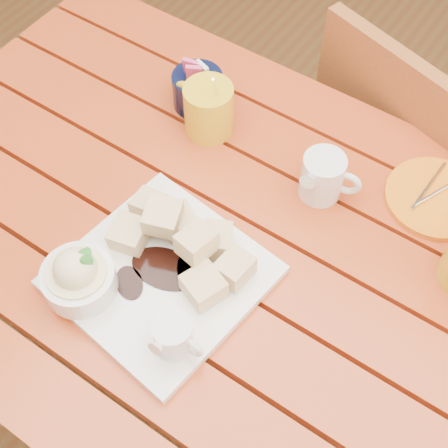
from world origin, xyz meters
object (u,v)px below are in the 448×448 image
Objects in this scene: dessert_plate at (143,271)px; chair_far at (407,174)px; table at (216,272)px; coffee_mug_left at (207,108)px; orange_saucer at (436,198)px.

dessert_plate is 0.74m from chair_far.
table is at bearing 89.52° from chair_far.
coffee_mug_left reaches higher than orange_saucer.
dessert_plate is 0.49m from orange_saucer.
dessert_plate is at bearing -110.05° from table.
coffee_mug_left is 0.55m from chair_far.
coffee_mug_left is 0.41m from orange_saucer.
coffee_mug_left is at bearing -168.92° from orange_saucer.
coffee_mug_left reaches higher than dessert_plate.
dessert_plate is 0.32m from coffee_mug_left.
chair_far is (-0.10, 0.26, -0.28)m from orange_saucer.
chair_far is at bearing 110.86° from orange_saucer.
orange_saucer is at bearing 45.84° from table.
coffee_mug_left reaches higher than chair_far.
chair_far is (0.20, 0.64, -0.30)m from dessert_plate.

